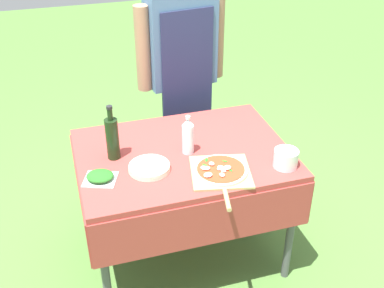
% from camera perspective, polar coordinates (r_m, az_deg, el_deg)
% --- Properties ---
extents(ground_plane, '(12.00, 12.00, 0.00)m').
position_cam_1_polar(ground_plane, '(3.21, -0.93, -12.58)').
color(ground_plane, '#517F38').
extents(prep_table, '(1.20, 0.88, 0.77)m').
position_cam_1_polar(prep_table, '(2.77, -1.05, -2.46)').
color(prep_table, '#A83D38').
rests_on(prep_table, ground).
extents(person_cook, '(0.63, 0.26, 1.69)m').
position_cam_1_polar(person_cook, '(3.31, -1.26, 9.68)').
color(person_cook, '#333D56').
rests_on(person_cook, ground).
extents(pizza_on_peel, '(0.37, 0.50, 0.05)m').
position_cam_1_polar(pizza_on_peel, '(2.54, 3.41, -3.29)').
color(pizza_on_peel, tan).
rests_on(pizza_on_peel, prep_table).
extents(oil_bottle, '(0.07, 0.07, 0.32)m').
position_cam_1_polar(oil_bottle, '(2.64, -9.43, 0.76)').
color(oil_bottle, black).
rests_on(oil_bottle, prep_table).
extents(water_bottle, '(0.07, 0.07, 0.23)m').
position_cam_1_polar(water_bottle, '(2.66, -0.48, 1.00)').
color(water_bottle, silver).
rests_on(water_bottle, prep_table).
extents(herb_container, '(0.21, 0.19, 0.04)m').
position_cam_1_polar(herb_container, '(2.53, -10.84, -3.81)').
color(herb_container, silver).
rests_on(herb_container, prep_table).
extents(mixing_tub, '(0.13, 0.13, 0.10)m').
position_cam_1_polar(mixing_tub, '(2.62, 11.06, -1.69)').
color(mixing_tub, silver).
rests_on(mixing_tub, prep_table).
extents(plate_stack, '(0.22, 0.22, 0.03)m').
position_cam_1_polar(plate_stack, '(2.57, -5.07, -2.79)').
color(plate_stack, beige).
rests_on(plate_stack, prep_table).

